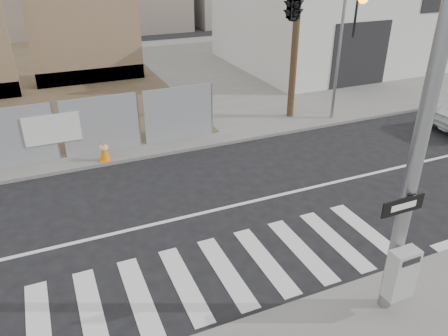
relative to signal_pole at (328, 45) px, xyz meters
name	(u,v)px	position (x,y,z in m)	size (l,w,h in m)	color
ground	(189,216)	(-2.49, 2.05, -4.78)	(100.00, 100.00, 0.00)	black
sidewalk_far	(102,83)	(-2.49, 16.05, -4.72)	(50.00, 20.00, 0.12)	slate
signal_pole	(328,45)	(0.00, 0.00, 0.00)	(0.96, 5.87, 7.00)	gray
far_signal_pole	(341,36)	(5.51, 6.65, -1.30)	(0.16, 0.20, 5.60)	gray
concrete_wall_right	(84,19)	(-2.99, 16.13, -1.40)	(5.50, 1.30, 8.00)	#7D694B
auto_shop	(335,21)	(11.50, 15.01, -2.25)	(12.00, 10.20, 5.95)	silver
traffic_cone_d	(104,151)	(-4.02, 6.27, -4.30)	(0.40, 0.40, 0.74)	orange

